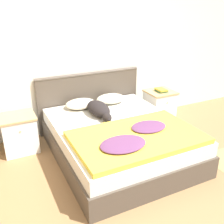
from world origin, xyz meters
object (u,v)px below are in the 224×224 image
object	(u,v)px
pillow_right	(111,99)
book_stack	(161,90)
nightstand_left	(19,133)
nightstand_right	(159,105)
pillow_left	(81,104)
bed	(118,140)
dog	(99,109)

from	to	relation	value
pillow_right	book_stack	xyz separation A→B (m)	(0.97, -0.06, 0.03)
nightstand_left	nightstand_right	size ratio (longest dim) A/B	1.00
nightstand_right	pillow_left	distance (m)	1.53
nightstand_left	nightstand_right	xyz separation A→B (m)	(2.47, 0.00, 0.00)
bed	pillow_right	size ratio (longest dim) A/B	4.27
nightstand_left	dog	size ratio (longest dim) A/B	0.75
book_stack	dog	bearing A→B (deg)	-166.58
book_stack	pillow_left	bearing A→B (deg)	177.62
dog	book_stack	world-z (taller)	dog
pillow_right	book_stack	bearing A→B (deg)	-3.67
pillow_right	pillow_left	bearing A→B (deg)	180.00
pillow_left	book_stack	xyz separation A→B (m)	(1.50, -0.06, 0.03)
pillow_right	nightstand_left	bearing A→B (deg)	-178.22
nightstand_right	bed	bearing A→B (deg)	-148.88
nightstand_left	dog	world-z (taller)	dog
bed	nightstand_right	world-z (taller)	nightstand_right
pillow_right	book_stack	size ratio (longest dim) A/B	2.22
pillow_left	nightstand_right	bearing A→B (deg)	-1.78
pillow_right	dog	world-z (taller)	dog
bed	dog	size ratio (longest dim) A/B	2.77
bed	book_stack	bearing A→B (deg)	30.60
bed	book_stack	world-z (taller)	book_stack
pillow_left	book_stack	distance (m)	1.50
nightstand_right	dog	bearing A→B (deg)	-165.97
book_stack	nightstand_left	bearing A→B (deg)	179.64
nightstand_left	pillow_right	bearing A→B (deg)	1.78
nightstand_left	dog	bearing A→B (deg)	-16.75
nightstand_right	pillow_left	world-z (taller)	pillow_left
dog	pillow_left	bearing A→B (deg)	111.34
bed	nightstand_right	size ratio (longest dim) A/B	3.71
nightstand_left	dog	xyz separation A→B (m)	(1.12, -0.34, 0.30)
pillow_right	dog	size ratio (longest dim) A/B	0.65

